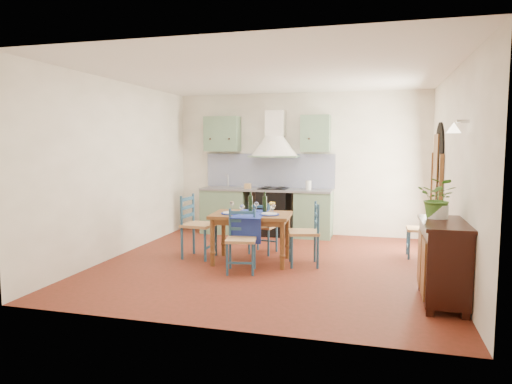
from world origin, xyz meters
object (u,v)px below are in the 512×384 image
sideboard (443,259)px  potted_plant (438,198)px  chair_near (241,240)px  dining_table (251,219)px

sideboard → potted_plant: potted_plant is taller
chair_near → potted_plant: bearing=-9.3°
dining_table → sideboard: dining_table is taller
dining_table → chair_near: dining_table is taller
sideboard → potted_plant: size_ratio=2.21×
dining_table → sideboard: (2.56, -1.19, -0.15)m
sideboard → potted_plant: bearing=101.2°
dining_table → potted_plant: bearing=-20.7°
chair_near → sideboard: bearing=-14.3°
dining_table → sideboard: bearing=-24.9°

